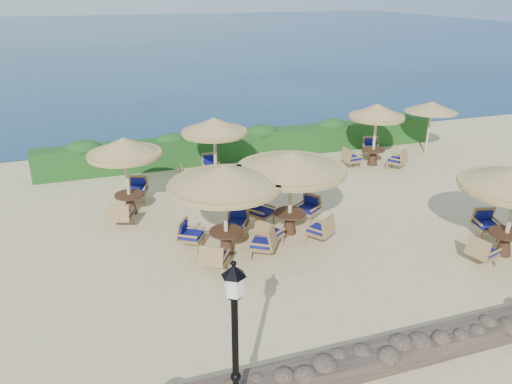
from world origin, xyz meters
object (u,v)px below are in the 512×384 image
Objects in this scene: cafe_set_1 at (291,174)px; cafe_set_4 at (215,142)px; cafe_set_0 at (225,192)px; cafe_set_5 at (376,124)px; lamp_post at (235,359)px; cafe_set_3 at (125,159)px; extra_parasol at (432,107)px.

cafe_set_4 is (-1.15, 4.66, -0.22)m from cafe_set_1.
cafe_set_5 is at bearing 33.92° from cafe_set_0.
cafe_set_5 is at bearing 50.34° from lamp_post.
cafe_set_5 is (10.34, 1.74, -0.15)m from cafe_set_3.
lamp_post is at bearing -136.40° from extra_parasol.
cafe_set_1 is 1.22× the size of cafe_set_5.
extra_parasol is 0.76× the size of cafe_set_0.
lamp_post is at bearing -103.87° from cafe_set_0.
cafe_set_1 is at bearing 14.68° from cafe_set_0.
cafe_set_4 is at bearing 78.82° from cafe_set_0.
cafe_set_1 is at bearing 60.98° from lamp_post.
cafe_set_1 reaches higher than extra_parasol.
cafe_set_3 is at bearing 146.03° from cafe_set_1.
lamp_post is 1.38× the size of extra_parasol.
cafe_set_4 is 1.03× the size of cafe_set_5.
cafe_set_3 is (-2.35, 3.63, 0.02)m from cafe_set_0.
lamp_post is at bearing -102.63° from cafe_set_4.
cafe_set_4 is (1.03, 5.23, -0.18)m from cafe_set_0.
cafe_set_5 is at bearing 1.15° from cafe_set_4.
cafe_set_0 and cafe_set_5 have the same top height.
lamp_post is 1.20× the size of cafe_set_5.
lamp_post is at bearing -84.99° from cafe_set_3.
cafe_set_5 is at bearing 39.60° from cafe_set_1.
cafe_set_0 is 2.26m from cafe_set_1.
cafe_set_3 is at bearing -154.68° from cafe_set_4.
extra_parasol is 13.65m from cafe_set_3.
cafe_set_1 is 1.19× the size of cafe_set_4.
cafe_set_3 is at bearing -170.32° from extra_parasol.
cafe_set_1 and cafe_set_4 have the same top height.
cafe_set_0 is at bearing -101.18° from cafe_set_4.
cafe_set_0 and cafe_set_4 have the same top height.
cafe_set_4 and cafe_set_5 have the same top height.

